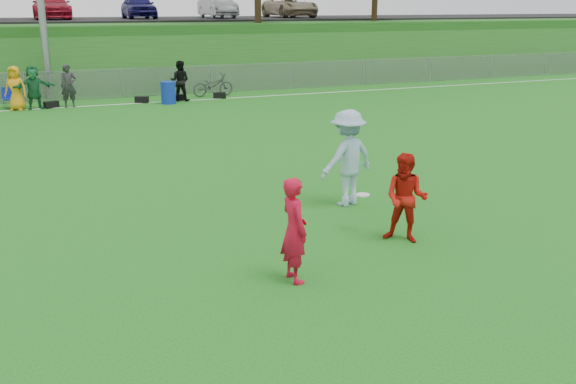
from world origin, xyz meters
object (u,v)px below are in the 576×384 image
player_red_left (294,230)px  recycling_bin (168,93)px  player_blue (347,158)px  player_red_center (406,198)px  frisbee (363,195)px  bicycle (213,85)px

player_red_left → recycling_bin: 18.39m
player_red_left → player_blue: 3.94m
recycling_bin → player_red_center: bearing=-89.2°
player_red_left → player_red_center: size_ratio=1.02×
player_red_left → player_blue: player_blue is taller
recycling_bin → frisbee: bearing=-90.5°
player_red_left → recycling_bin: size_ratio=1.75×
player_red_center → bicycle: player_red_center is taller
player_blue → recycling_bin: bearing=-103.8°
player_red_left → player_blue: bearing=-41.2°
player_red_center → player_blue: (0.06, 2.28, 0.20)m
frisbee → recycling_bin: recycling_bin is taller
recycling_bin → bicycle: 2.75m
player_blue → frisbee: bearing=57.5°
player_blue → frisbee: (-0.48, -1.53, -0.30)m
player_red_center → bicycle: (2.07, 18.95, -0.29)m
player_red_left → bicycle: player_red_left is taller
player_red_center → recycling_bin: 17.49m
player_red_center → recycling_bin: bearing=135.1°
player_blue → recycling_bin: 15.21m
player_red_center → frisbee: 0.86m
player_red_center → player_blue: 2.29m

